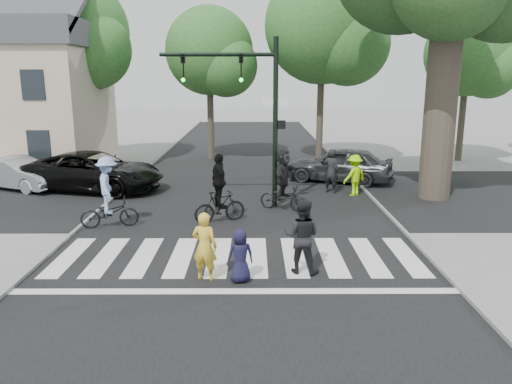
# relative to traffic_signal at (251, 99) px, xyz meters

# --- Properties ---
(ground) EXTENTS (120.00, 120.00, 0.00)m
(ground) POSITION_rel_traffic_signal_xyz_m (-0.35, -6.20, -3.90)
(ground) COLOR gray
(ground) RESTS_ON ground
(road_stem) EXTENTS (10.00, 70.00, 0.01)m
(road_stem) POSITION_rel_traffic_signal_xyz_m (-0.35, -1.20, -3.90)
(road_stem) COLOR black
(road_stem) RESTS_ON ground
(road_cross) EXTENTS (70.00, 10.00, 0.01)m
(road_cross) POSITION_rel_traffic_signal_xyz_m (-0.35, 1.80, -3.89)
(road_cross) COLOR black
(road_cross) RESTS_ON ground
(curb_left) EXTENTS (0.10, 70.00, 0.10)m
(curb_left) POSITION_rel_traffic_signal_xyz_m (-5.40, -1.20, -3.85)
(curb_left) COLOR gray
(curb_left) RESTS_ON ground
(curb_right) EXTENTS (0.10, 70.00, 0.10)m
(curb_right) POSITION_rel_traffic_signal_xyz_m (4.70, -1.20, -3.85)
(curb_right) COLOR gray
(curb_right) RESTS_ON ground
(crosswalk) EXTENTS (10.00, 3.85, 0.01)m
(crosswalk) POSITION_rel_traffic_signal_xyz_m (-0.35, -5.54, -3.89)
(crosswalk) COLOR silver
(crosswalk) RESTS_ON ground
(traffic_signal) EXTENTS (4.45, 0.29, 6.00)m
(traffic_signal) POSITION_rel_traffic_signal_xyz_m (0.00, 0.00, 0.00)
(traffic_signal) COLOR black
(traffic_signal) RESTS_ON ground
(bg_tree_1) EXTENTS (6.09, 5.80, 9.80)m
(bg_tree_1) POSITION_rel_traffic_signal_xyz_m (-9.06, 9.28, 2.75)
(bg_tree_1) COLOR brown
(bg_tree_1) RESTS_ON ground
(bg_tree_2) EXTENTS (5.04, 4.80, 8.40)m
(bg_tree_2) POSITION_rel_traffic_signal_xyz_m (-2.11, 10.42, 1.88)
(bg_tree_2) COLOR brown
(bg_tree_2) RESTS_ON ground
(bg_tree_3) EXTENTS (6.30, 6.00, 10.20)m
(bg_tree_3) POSITION_rel_traffic_signal_xyz_m (3.95, 9.07, 3.04)
(bg_tree_3) COLOR brown
(bg_tree_3) RESTS_ON ground
(bg_tree_4) EXTENTS (4.83, 4.60, 8.15)m
(bg_tree_4) POSITION_rel_traffic_signal_xyz_m (11.88, 9.93, 1.73)
(bg_tree_4) COLOR brown
(bg_tree_4) RESTS_ON ground
(house) EXTENTS (8.40, 8.10, 8.82)m
(house) POSITION_rel_traffic_signal_xyz_m (-11.85, 7.78, -0.10)
(house) COLOR #C3B09B
(house) RESTS_ON ground
(pedestrian_woman) EXTENTS (0.68, 0.54, 1.65)m
(pedestrian_woman) POSITION_rel_traffic_signal_xyz_m (-1.07, -6.71, -3.08)
(pedestrian_woman) COLOR gold
(pedestrian_woman) RESTS_ON ground
(pedestrian_child) EXTENTS (0.71, 0.55, 1.28)m
(pedestrian_child) POSITION_rel_traffic_signal_xyz_m (-0.23, -6.84, -3.26)
(pedestrian_child) COLOR #181634
(pedestrian_child) RESTS_ON ground
(pedestrian_adult) EXTENTS (1.06, 0.92, 1.84)m
(pedestrian_adult) POSITION_rel_traffic_signal_xyz_m (1.24, -6.26, -2.98)
(pedestrian_adult) COLOR black
(pedestrian_adult) RESTS_ON ground
(cyclist_left) EXTENTS (1.89, 1.29, 2.27)m
(cyclist_left) POSITION_rel_traffic_signal_xyz_m (-4.49, -2.53, -2.92)
(cyclist_left) COLOR black
(cyclist_left) RESTS_ON ground
(cyclist_mid) EXTENTS (1.79, 1.16, 2.27)m
(cyclist_mid) POSITION_rel_traffic_signal_xyz_m (-1.04, -1.98, -2.97)
(cyclist_mid) COLOR black
(cyclist_mid) RESTS_ON ground
(cyclist_right) EXTENTS (1.82, 1.68, 2.19)m
(cyclist_right) POSITION_rel_traffic_signal_xyz_m (1.12, -0.46, -2.92)
(cyclist_right) COLOR black
(cyclist_right) RESTS_ON ground
(car_suv) EXTENTS (6.29, 4.03, 1.61)m
(car_suv) POSITION_rel_traffic_signal_xyz_m (-6.59, 2.68, -3.09)
(car_suv) COLOR black
(car_suv) RESTS_ON ground
(car_silver) EXTENTS (4.31, 2.98, 1.35)m
(car_silver) POSITION_rel_traffic_signal_xyz_m (-9.89, 2.96, -3.23)
(car_silver) COLOR #AAAAAF
(car_silver) RESTS_ON ground
(car_grey) EXTENTS (5.05, 3.44, 1.60)m
(car_grey) POSITION_rel_traffic_signal_xyz_m (3.95, 4.34, -3.10)
(car_grey) COLOR #2E2F33
(car_grey) RESTS_ON ground
(bystander_hivis) EXTENTS (1.22, 1.10, 1.65)m
(bystander_hivis) POSITION_rel_traffic_signal_xyz_m (4.09, 1.71, -3.08)
(bystander_hivis) COLOR #A5F703
(bystander_hivis) RESTS_ON ground
(bystander_dark) EXTENTS (0.79, 0.71, 1.81)m
(bystander_dark) POSITION_rel_traffic_signal_xyz_m (3.23, 2.21, -2.99)
(bystander_dark) COLOR black
(bystander_dark) RESTS_ON ground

